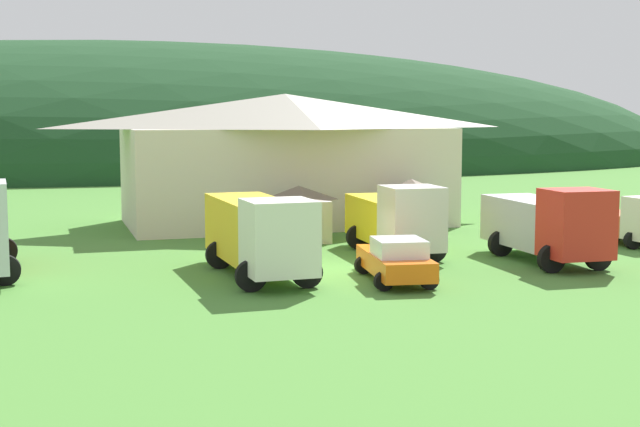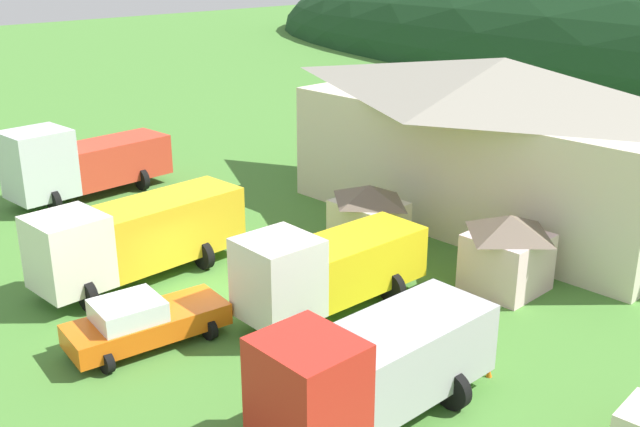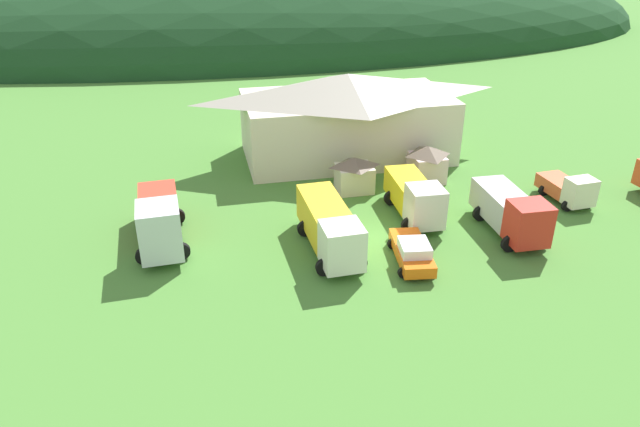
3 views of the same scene
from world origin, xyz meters
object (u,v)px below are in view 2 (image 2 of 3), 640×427
object	(u,v)px
play_shed_pink	(507,251)
heavy_rig_striped	(135,235)
depot_building	(499,136)
traffic_cone_near_pickup	(489,377)
crane_truck_red	(370,367)
flatbed_truck_yellow	(325,268)
traffic_light_west	(48,154)
tow_truck_silver	(79,162)
play_shed_cream	(369,216)
service_pickup_orange	(143,322)

from	to	relation	value
play_shed_pink	heavy_rig_striped	xyz separation A→B (m)	(-10.02, -9.09, 0.27)
depot_building	traffic_cone_near_pickup	world-z (taller)	depot_building
crane_truck_red	traffic_cone_near_pickup	xyz separation A→B (m)	(0.93, 4.13, -1.66)
depot_building	play_shed_pink	xyz separation A→B (m)	(4.84, -6.47, -2.24)
flatbed_truck_yellow	crane_truck_red	bearing A→B (deg)	58.56
heavy_rig_striped	traffic_light_west	size ratio (longest dim) A/B	2.25
tow_truck_silver	crane_truck_red	world-z (taller)	tow_truck_silver
play_shed_cream	traffic_light_west	size ratio (longest dim) A/B	0.79
play_shed_pink	service_pickup_orange	world-z (taller)	play_shed_pink
flatbed_truck_yellow	depot_building	bearing A→B (deg)	-170.35
crane_truck_red	service_pickup_orange	size ratio (longest dim) A/B	1.37
depot_building	play_shed_cream	size ratio (longest dim) A/B	6.47
play_shed_pink	traffic_light_west	world-z (taller)	traffic_light_west
play_shed_pink	heavy_rig_striped	size ratio (longest dim) A/B	0.35
tow_truck_silver	traffic_light_west	xyz separation A→B (m)	(-0.83, -1.15, 0.41)
flatbed_truck_yellow	service_pickup_orange	world-z (taller)	flatbed_truck_yellow
flatbed_truck_yellow	service_pickup_orange	distance (m)	6.12
service_pickup_orange	flatbed_truck_yellow	bearing A→B (deg)	166.08
depot_building	play_shed_pink	bearing A→B (deg)	-53.23
play_shed_cream	crane_truck_red	distance (m)	12.01
play_shed_cream	traffic_cone_near_pickup	world-z (taller)	play_shed_cream
depot_building	service_pickup_orange	bearing A→B (deg)	-92.12
service_pickup_orange	traffic_cone_near_pickup	world-z (taller)	service_pickup_orange
depot_building	traffic_cone_near_pickup	distance (m)	14.66
tow_truck_silver	heavy_rig_striped	size ratio (longest dim) A/B	1.00
play_shed_cream	traffic_light_west	xyz separation A→B (m)	(-15.02, -6.55, 0.87)
heavy_rig_striped	service_pickup_orange	distance (m)	5.24
heavy_rig_striped	flatbed_truck_yellow	distance (m)	7.46
crane_truck_red	traffic_light_west	distance (m)	23.28
flatbed_truck_yellow	traffic_cone_near_pickup	distance (m)	6.46
depot_building	tow_truck_silver	bearing A→B (deg)	-140.94
crane_truck_red	traffic_light_west	size ratio (longest dim) A/B	1.95
play_shed_cream	service_pickup_orange	bearing A→B (deg)	-86.89
service_pickup_orange	play_shed_cream	bearing A→B (deg)	-169.02
flatbed_truck_yellow	traffic_light_west	distance (m)	17.92
flatbed_truck_yellow	crane_truck_red	world-z (taller)	crane_truck_red
crane_truck_red	traffic_light_west	xyz separation A→B (m)	(-23.16, 2.28, 0.60)
play_shed_pink	traffic_light_west	bearing A→B (deg)	-161.13
play_shed_cream	tow_truck_silver	bearing A→B (deg)	-159.18
depot_building	play_shed_cream	xyz separation A→B (m)	(-1.26, -7.14, -2.31)
heavy_rig_striped	traffic_light_west	distance (m)	11.27
play_shed_pink	crane_truck_red	world-z (taller)	crane_truck_red
depot_building	play_shed_cream	bearing A→B (deg)	-100.01
service_pickup_orange	heavy_rig_striped	bearing A→B (deg)	-111.06
heavy_rig_striped	traffic_cone_near_pickup	xyz separation A→B (m)	(12.99, 3.72, -1.74)
play_shed_cream	flatbed_truck_yellow	distance (m)	6.00
crane_truck_red	traffic_cone_near_pickup	distance (m)	4.55
depot_building	traffic_cone_near_pickup	size ratio (longest dim) A/B	30.69
tow_truck_silver	flatbed_truck_yellow	size ratio (longest dim) A/B	1.14
depot_building	play_shed_cream	distance (m)	7.61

